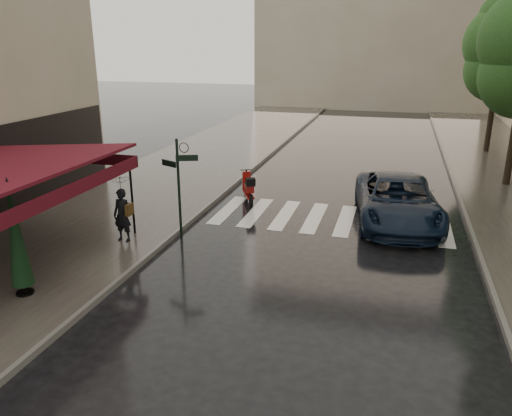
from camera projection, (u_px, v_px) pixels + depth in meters
The scene contains 11 objects.
ground at pixel (177, 287), 12.34m from camera, with size 120.00×120.00×0.00m, color black.
sidewalk_near at pixel (194, 164), 24.44m from camera, with size 6.00×60.00×0.12m, color #38332D.
curb_near at pixel (254, 168), 23.65m from camera, with size 0.12×60.00×0.16m, color #595651.
curb_far at pixel (453, 182), 21.35m from camera, with size 0.12×60.00×0.16m, color #595651.
crosswalk at pixel (330, 219), 17.05m from camera, with size 7.85×3.20×0.01m.
signpost at pixel (179, 181), 14.81m from camera, with size 1.17×0.29×3.10m.
tree_far at pixel (501, 48), 25.46m from camera, with size 3.80×3.80×8.16m.
pedestrian_with_umbrella at pixel (120, 189), 14.40m from camera, with size 1.00×1.01×2.41m.
scooter at pixel (249, 189), 18.71m from camera, with size 0.91×1.57×1.11m.
parked_car at pixel (397, 200), 16.53m from camera, with size 2.55×5.52×1.53m, color black.
parasol_front at pixel (16, 234), 11.29m from camera, with size 0.50×0.50×2.80m.
Camera 1 is at (4.91, -10.14, 5.76)m, focal length 35.00 mm.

